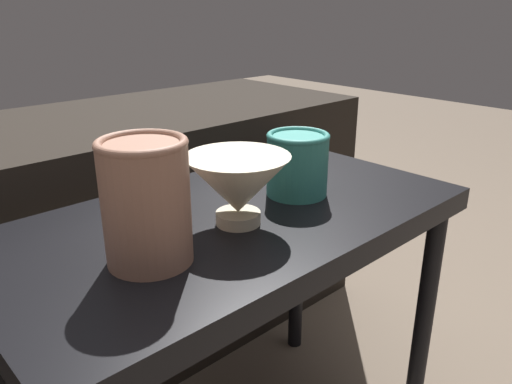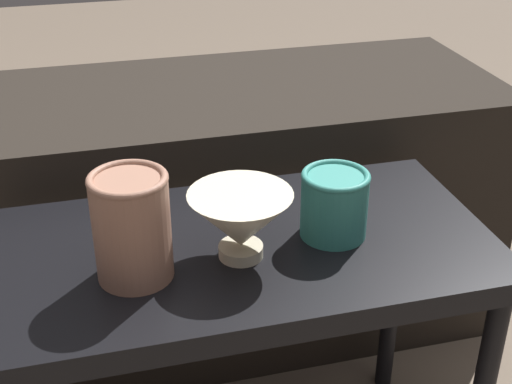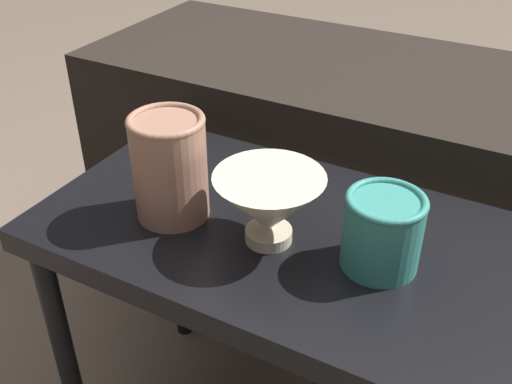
# 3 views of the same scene
# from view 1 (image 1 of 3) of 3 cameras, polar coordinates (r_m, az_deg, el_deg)

# --- Properties ---
(table) EXTENTS (0.78, 0.42, 0.55)m
(table) POSITION_cam_1_polar(r_m,az_deg,el_deg) (0.84, -2.53, -6.45)
(table) COLOR black
(table) RESTS_ON ground_plane
(couch_backdrop) EXTENTS (1.38, 0.50, 0.61)m
(couch_backdrop) POSITION_cam_1_polar(r_m,az_deg,el_deg) (1.31, -17.25, -5.36)
(couch_backdrop) COLOR black
(couch_backdrop) RESTS_ON ground_plane
(bowl) EXTENTS (0.16, 0.16, 0.11)m
(bowl) POSITION_cam_1_polar(r_m,az_deg,el_deg) (0.75, -2.10, 0.72)
(bowl) COLOR beige
(bowl) RESTS_ON table
(vase_textured_left) EXTENTS (0.11, 0.11, 0.17)m
(vase_textured_left) POSITION_cam_1_polar(r_m,az_deg,el_deg) (0.64, -12.45, -0.94)
(vase_textured_left) COLOR #996B56
(vase_textured_left) RESTS_ON table
(vase_colorful_right) EXTENTS (0.11, 0.11, 0.11)m
(vase_colorful_right) POSITION_cam_1_polar(r_m,az_deg,el_deg) (0.87, 4.75, 3.35)
(vase_colorful_right) COLOR teal
(vase_colorful_right) RESTS_ON table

